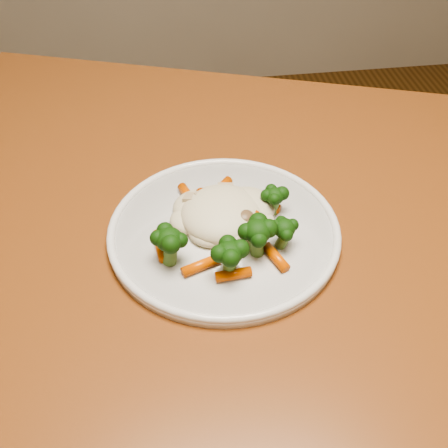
% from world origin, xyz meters
% --- Properties ---
extents(dining_table, '(1.36, 1.12, 0.75)m').
position_xyz_m(dining_table, '(-0.02, -0.28, 0.65)').
color(dining_table, brown).
rests_on(dining_table, ground).
extents(plate, '(0.28, 0.28, 0.01)m').
position_xyz_m(plate, '(-0.10, -0.27, 0.76)').
color(plate, silver).
rests_on(plate, dining_table).
extents(meal, '(0.18, 0.19, 0.05)m').
position_xyz_m(meal, '(-0.09, -0.27, 0.78)').
color(meal, beige).
rests_on(meal, plate).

